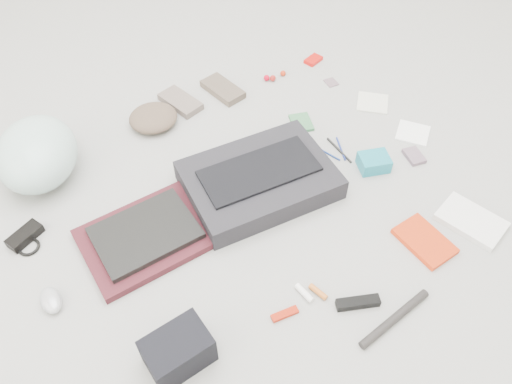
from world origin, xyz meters
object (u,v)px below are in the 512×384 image
messenger_bag (259,180)px  laptop (145,233)px  book_red (424,241)px  bike_helmet (37,154)px  camera_bag (178,351)px  accordion_wallet (374,162)px

messenger_bag → laptop: bearing=-174.8°
messenger_bag → book_red: size_ratio=2.73×
bike_helmet → laptop: bearing=-44.7°
camera_bag → accordion_wallet: bearing=13.6°
messenger_bag → book_red: (0.33, -0.50, -0.03)m
book_red → bike_helmet: bearing=132.8°
laptop → accordion_wallet: size_ratio=2.95×
bike_helmet → camera_bag: 0.90m
bike_helmet → camera_bag: bike_helmet is taller
camera_bag → book_red: size_ratio=0.94×
camera_bag → accordion_wallet: (0.94, 0.27, -0.03)m
bike_helmet → accordion_wallet: bearing=-7.6°
laptop → bike_helmet: 0.52m
bike_helmet → accordion_wallet: (1.04, -0.63, -0.08)m
bike_helmet → book_red: (0.95, -0.98, -0.09)m
laptop → book_red: size_ratio=1.72×
messenger_bag → camera_bag: camera_bag is taller
camera_bag → bike_helmet: bearing=93.8°
laptop → camera_bag: 0.43m
laptop → messenger_bag: bearing=-1.6°
messenger_bag → laptop: messenger_bag is taller
messenger_bag → accordion_wallet: (0.41, -0.14, -0.02)m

